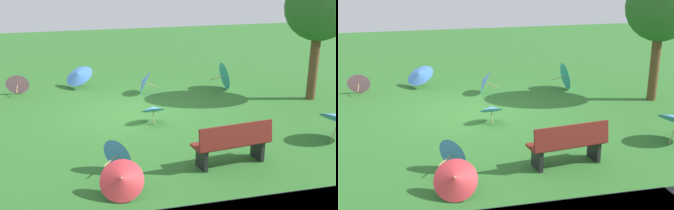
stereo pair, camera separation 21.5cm
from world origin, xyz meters
TOP-DOWN VIEW (x-y plane):
  - ground at (0.00, 0.00)m, footprint 40.00×40.00m
  - park_bench at (-1.22, 3.89)m, footprint 1.62×0.57m
  - shade_tree at (-5.72, 0.39)m, footprint 2.03×2.03m
  - parasol_red_0 at (1.16, 4.48)m, footprint 0.91×0.83m
  - parasol_blue_0 at (0.97, 3.38)m, footprint 0.68×0.67m
  - parasol_blue_1 at (0.97, -3.24)m, footprint 1.27×1.28m
  - parasol_blue_3 at (-0.96, -1.86)m, footprint 0.80×0.95m
  - parasol_blue_4 at (-0.43, 0.96)m, footprint 0.61×0.60m
  - parasol_teal_0 at (-3.76, -1.53)m, footprint 0.80×0.95m
  - parasol_pink_0 at (2.94, -3.04)m, footprint 0.75×0.70m

SIDE VIEW (x-z plane):
  - ground at x=0.00m, z-range 0.00..0.00m
  - parasol_blue_0 at x=0.97m, z-range 0.00..0.68m
  - parasol_red_0 at x=1.16m, z-range 0.01..0.70m
  - parasol_pink_0 at x=2.94m, z-range 0.00..0.71m
  - parasol_blue_4 at x=-0.43m, z-range 0.10..0.66m
  - parasol_blue_3 at x=-0.96m, z-range 0.00..0.81m
  - park_bench at x=-1.22m, z-range 0.01..0.92m
  - parasol_teal_0 at x=-3.76m, z-range 0.00..0.93m
  - parasol_blue_1 at x=0.97m, z-range 0.07..0.86m
  - shade_tree at x=-5.72m, z-range 0.87..4.71m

